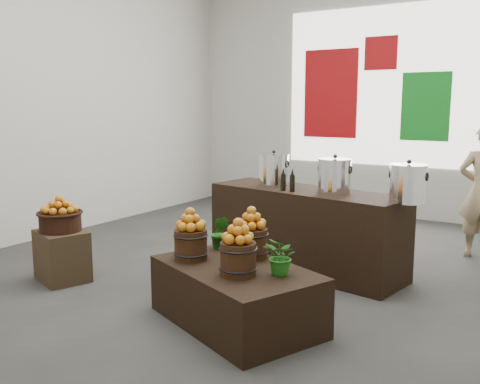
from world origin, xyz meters
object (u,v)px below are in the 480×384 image
Objects in this scene: display_table at (236,295)px; stock_pot_right at (408,184)px; wicker_basket at (60,222)px; counter at (306,230)px; crate at (62,256)px; stock_pot_left at (274,171)px; stock_pot_center at (335,177)px.

display_table is 4.16× the size of stock_pot_right.
stock_pot_right is (0.94, 1.40, 0.79)m from display_table.
counter is (1.88, 1.61, -0.17)m from wicker_basket.
stock_pot_left is (1.46, 1.68, 0.77)m from crate.
crate is 1.25× the size of wicker_basket.
crate is at bearing -130.88° from stock_pot_left.
stock_pot_right reaches higher than crate.
crate is 0.34m from wicker_basket.
stock_pot_left is 1.00× the size of stock_pot_right.
display_table is (2.03, 0.04, -0.36)m from wicker_basket.
wicker_basket is 1.24× the size of stock_pot_center.
stock_pot_left is at bearing 49.12° from wicker_basket.
stock_pot_center is (2.21, 1.56, 0.77)m from crate.
stock_pot_right is (1.51, -0.25, 0.00)m from stock_pot_left.
wicker_basket is at bearing -144.78° from stock_pot_center.
wicker_basket is 2.27m from stock_pot_left.
stock_pot_left is at bearing 131.51° from display_table.
stock_pot_center is (2.21, 1.56, 0.43)m from wicker_basket.
counter is 0.68m from stock_pot_center.
wicker_basket is (0.00, 0.00, 0.34)m from crate.
crate reaches higher than display_table.
stock_pot_left and stock_pot_right have the same top height.
display_table is 4.16× the size of stock_pot_left.
stock_pot_right is at bearing -0.00° from counter.
counter is at bearing 117.71° from display_table.
display_table is at bearing -123.78° from stock_pot_right.
counter reaches higher than display_table.
stock_pot_right is (2.97, 1.44, 0.43)m from wicker_basket.
crate is 0.24× the size of counter.
stock_pot_left is (1.46, 1.68, 0.43)m from wicker_basket.
display_table is 1.73m from stock_pot_center.
counter is (-0.15, 1.58, 0.20)m from display_table.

